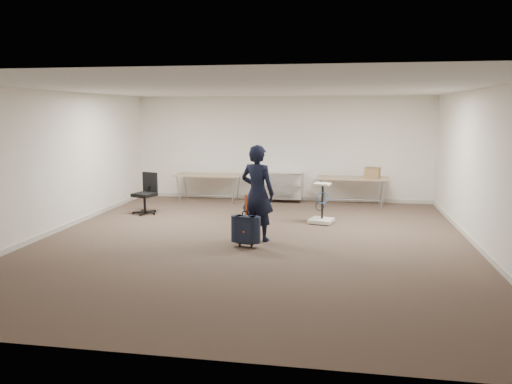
# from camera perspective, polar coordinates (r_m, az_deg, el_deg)

# --- Properties ---
(ground) EXTENTS (9.00, 9.00, 0.00)m
(ground) POSITION_cam_1_polar(r_m,az_deg,el_deg) (9.35, -0.37, -5.65)
(ground) COLOR #4A372D
(ground) RESTS_ON ground
(room_shell) EXTENTS (8.00, 9.00, 9.00)m
(room_shell) POSITION_cam_1_polar(r_m,az_deg,el_deg) (10.66, 0.92, -3.51)
(room_shell) COLOR white
(room_shell) RESTS_ON ground
(folding_table_left) EXTENTS (1.80, 0.75, 0.73)m
(folding_table_left) POSITION_cam_1_polar(r_m,az_deg,el_deg) (13.42, -5.44, 1.80)
(folding_table_left) COLOR #8D7256
(folding_table_left) RESTS_ON ground
(folding_table_right) EXTENTS (1.80, 0.75, 0.73)m
(folding_table_right) POSITION_cam_1_polar(r_m,az_deg,el_deg) (12.97, 11.01, 1.42)
(folding_table_right) COLOR #8D7256
(folding_table_right) RESTS_ON ground
(wire_shelf) EXTENTS (1.22, 0.47, 0.80)m
(wire_shelf) POSITION_cam_1_polar(r_m,az_deg,el_deg) (13.34, 2.76, 0.76)
(wire_shelf) COLOR silver
(wire_shelf) RESTS_ON ground
(person) EXTENTS (0.75, 0.60, 1.80)m
(person) POSITION_cam_1_polar(r_m,az_deg,el_deg) (9.25, 0.16, -0.11)
(person) COLOR black
(person) RESTS_ON ground
(suitcase) EXTENTS (0.37, 0.25, 0.95)m
(suitcase) POSITION_cam_1_polar(r_m,az_deg,el_deg) (8.88, -1.18, -4.30)
(suitcase) COLOR #162033
(suitcase) RESTS_ON ground
(office_chair) EXTENTS (0.59, 0.59, 0.97)m
(office_chair) POSITION_cam_1_polar(r_m,az_deg,el_deg) (12.06, -12.48, -1.06)
(office_chair) COLOR black
(office_chair) RESTS_ON ground
(equipment_cart) EXTENTS (0.58, 0.58, 0.88)m
(equipment_cart) POSITION_cam_1_polar(r_m,az_deg,el_deg) (10.88, 7.50, -2.37)
(equipment_cart) COLOR #EEE7CD
(equipment_cart) RESTS_ON ground
(cardboard_box) EXTENTS (0.42, 0.35, 0.27)m
(cardboard_box) POSITION_cam_1_polar(r_m,az_deg,el_deg) (12.96, 13.16, 2.17)
(cardboard_box) COLOR #986947
(cardboard_box) RESTS_ON folding_table_right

